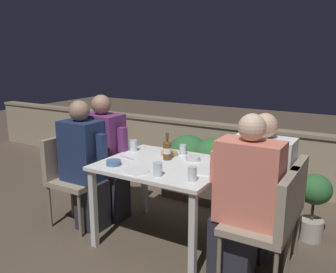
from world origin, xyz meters
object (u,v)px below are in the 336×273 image
object	(u,v)px
person_purple_stripe	(106,157)
chair_right_far	(282,201)
chair_left_far	(91,164)
person_navy_jumper	(85,165)
person_white_polo	(257,188)
potted_plant	(314,200)
chair_left_near	(70,171)
person_coral_top	(243,200)
beer_bottle	(167,149)
chair_right_near	(271,218)

from	to	relation	value
person_purple_stripe	chair_right_far	bearing A→B (deg)	1.02
chair_left_far	chair_right_far	xyz separation A→B (m)	(1.92, 0.03, 0.00)
person_navy_jumper	person_white_polo	bearing A→B (deg)	10.99
chair_left_far	potted_plant	distance (m)	2.16
chair_left_near	person_coral_top	distance (m)	1.75
person_purple_stripe	chair_left_near	bearing A→B (deg)	-129.91
chair_left_near	beer_bottle	xyz separation A→B (m)	(0.95, 0.24, 0.29)
chair_right_far	potted_plant	size ratio (longest dim) A/B	1.41
person_purple_stripe	chair_left_far	bearing A→B (deg)	180.00
person_navy_jumper	chair_right_near	bearing A→B (deg)	-1.26
person_purple_stripe	person_white_polo	xyz separation A→B (m)	(1.52, 0.03, -0.03)
person_white_polo	person_purple_stripe	bearing A→B (deg)	-178.84
chair_left_far	chair_right_far	distance (m)	1.92
person_navy_jumper	potted_plant	bearing A→B (deg)	23.62
person_purple_stripe	chair_right_far	size ratio (longest dim) A/B	1.45
chair_left_far	beer_bottle	xyz separation A→B (m)	(0.92, -0.02, 0.29)
person_navy_jumper	chair_right_far	xyz separation A→B (m)	(1.74, 0.30, -0.09)
person_coral_top	person_white_polo	world-z (taller)	person_coral_top
person_purple_stripe	chair_right_near	xyz separation A→B (m)	(1.72, -0.31, -0.10)
chair_right_near	person_coral_top	bearing A→B (deg)	-180.00
person_coral_top	person_white_polo	xyz separation A→B (m)	(-0.01, 0.34, -0.03)
person_navy_jumper	chair_left_far	bearing A→B (deg)	122.63
chair_left_near	beer_bottle	size ratio (longest dim) A/B	3.59
chair_right_near	person_white_polo	distance (m)	0.40
person_coral_top	person_purple_stripe	bearing A→B (deg)	168.58
beer_bottle	person_navy_jumper	bearing A→B (deg)	-161.94
chair_left_far	person_coral_top	distance (m)	1.75
chair_left_far	chair_right_near	bearing A→B (deg)	-9.10
chair_right_far	beer_bottle	distance (m)	1.04
beer_bottle	chair_left_near	bearing A→B (deg)	-165.55
chair_left_far	person_purple_stripe	xyz separation A→B (m)	(0.20, 0.00, 0.10)
chair_left_near	person_coral_top	world-z (taller)	person_coral_top
chair_right_near	person_white_polo	bearing A→B (deg)	121.08
beer_bottle	person_purple_stripe	bearing A→B (deg)	178.05
person_navy_jumper	chair_right_far	distance (m)	1.77
chair_left_near	person_coral_top	bearing A→B (deg)	-1.26
chair_right_near	person_coral_top	distance (m)	0.22
person_purple_stripe	person_coral_top	bearing A→B (deg)	-11.42
person_navy_jumper	chair_left_far	size ratio (longest dim) A/B	1.42
chair_right_far	person_coral_top	bearing A→B (deg)	-119.92
chair_left_near	person_purple_stripe	size ratio (longest dim) A/B	0.69
person_coral_top	potted_plant	bearing A→B (deg)	67.71
person_purple_stripe	potted_plant	world-z (taller)	person_purple_stripe
potted_plant	person_purple_stripe	bearing A→B (deg)	-163.29
chair_left_near	person_white_polo	xyz separation A→B (m)	(1.74, 0.30, 0.07)
person_navy_jumper	beer_bottle	bearing A→B (deg)	18.06
chair_right_near	potted_plant	bearing A→B (deg)	79.66
chair_right_near	chair_right_far	bearing A→B (deg)	90.63
chair_left_near	person_coral_top	xyz separation A→B (m)	(1.75, -0.04, 0.09)
beer_bottle	chair_left_far	bearing A→B (deg)	178.47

